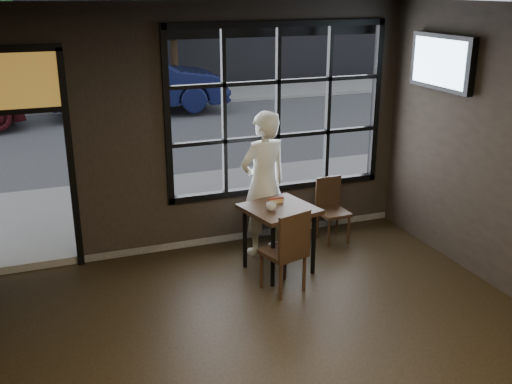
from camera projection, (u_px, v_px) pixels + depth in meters
name	position (u px, v px, depth m)	size (l,w,h in m)	color
ceiling	(316.00, 8.00, 4.01)	(6.00, 7.00, 0.02)	black
window_frame	(278.00, 109.00, 7.96)	(3.06, 0.12, 2.28)	black
stained_transom	(6.00, 81.00, 6.68)	(1.20, 0.06, 0.70)	orange
street_asphalt	(73.00, 68.00, 26.30)	(60.00, 41.00, 0.04)	#545456
cafe_table	(279.00, 239.00, 7.33)	(0.78, 0.78, 0.84)	#301F13
chair_near	(283.00, 250.00, 6.83)	(0.43, 0.43, 1.00)	#301F13
chair_window	(334.00, 211.00, 8.19)	(0.38, 0.38, 0.88)	#301F13
man	(263.00, 184.00, 7.68)	(0.69, 0.46, 1.90)	silver
hotdog	(276.00, 201.00, 7.33)	(0.20, 0.08, 0.06)	tan
cup	(271.00, 207.00, 7.07)	(0.12, 0.12, 0.10)	silver
tv	(442.00, 62.00, 7.37)	(0.13, 1.16, 0.68)	black
navy_car	(138.00, 82.00, 16.27)	(1.67, 4.80, 1.58)	#0F1339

